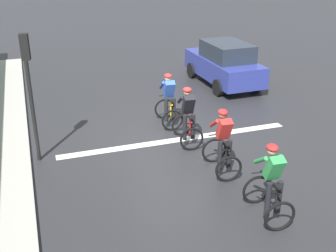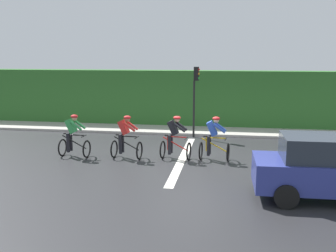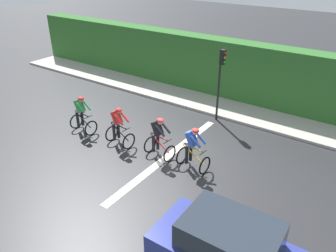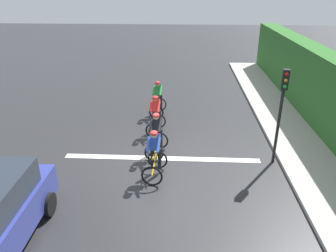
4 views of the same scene
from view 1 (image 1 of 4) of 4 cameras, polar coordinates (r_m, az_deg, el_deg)
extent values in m
plane|color=#28282B|center=(12.49, 1.02, -1.57)|extent=(80.00, 80.00, 0.00)
cube|color=silver|center=(12.34, 1.31, -1.88)|extent=(7.00, 0.30, 0.01)
torus|color=black|center=(9.50, 11.99, -8.47)|extent=(0.68, 0.11, 0.68)
torus|color=black|center=(8.76, 14.96, -11.79)|extent=(0.68, 0.11, 0.68)
cylinder|color=black|center=(8.99, 13.56, -8.74)|extent=(0.12, 0.99, 0.51)
cylinder|color=black|center=(8.75, 14.50, -9.60)|extent=(0.04, 0.04, 0.55)
cylinder|color=black|center=(8.89, 13.57, -7.07)|extent=(0.10, 0.72, 0.04)
cube|color=black|center=(8.60, 14.70, -7.95)|extent=(0.12, 0.23, 0.04)
cylinder|color=black|center=(9.17, 12.53, -6.13)|extent=(0.42, 0.06, 0.03)
cube|color=green|center=(8.60, 14.25, -5.57)|extent=(0.33, 0.43, 0.57)
sphere|color=tan|center=(8.58, 13.98, -3.29)|extent=(0.20, 0.20, 0.20)
ellipsoid|color=red|center=(8.55, 14.02, -2.87)|extent=(0.26, 0.30, 0.14)
cylinder|color=black|center=(8.80, 13.46, -9.63)|extent=(0.12, 0.12, 0.74)
cylinder|color=black|center=(8.90, 14.85, -9.36)|extent=(0.12, 0.12, 0.74)
cylinder|color=green|center=(8.73, 12.48, -4.55)|extent=(0.12, 0.48, 0.37)
cylinder|color=green|center=(8.87, 14.33, -4.27)|extent=(0.12, 0.48, 0.37)
torus|color=black|center=(11.03, 6.30, -3.31)|extent=(0.68, 0.12, 0.68)
torus|color=black|center=(10.20, 8.25, -5.80)|extent=(0.68, 0.12, 0.68)
cylinder|color=black|center=(10.50, 7.30, -3.30)|extent=(0.13, 0.99, 0.51)
cylinder|color=black|center=(10.23, 7.92, -3.92)|extent=(0.04, 0.04, 0.55)
cylinder|color=black|center=(10.42, 7.28, -1.83)|extent=(0.11, 0.72, 0.04)
cube|color=black|center=(10.10, 8.01, -2.43)|extent=(0.12, 0.23, 0.04)
cylinder|color=black|center=(10.73, 6.60, -1.17)|extent=(0.42, 0.07, 0.03)
cube|color=red|center=(10.15, 7.68, -0.42)|extent=(0.33, 0.43, 0.57)
sphere|color=#9E7051|center=(10.16, 7.47, 1.51)|extent=(0.20, 0.20, 0.20)
ellipsoid|color=red|center=(10.13, 7.49, 1.88)|extent=(0.26, 0.30, 0.14)
cylinder|color=black|center=(10.30, 7.07, -3.96)|extent=(0.12, 0.12, 0.74)
cylinder|color=black|center=(10.38, 8.32, -3.80)|extent=(0.12, 0.12, 0.74)
cylinder|color=red|center=(10.32, 6.30, 0.38)|extent=(0.13, 0.48, 0.37)
cylinder|color=red|center=(10.43, 7.96, 0.55)|extent=(0.13, 0.48, 0.37)
torus|color=black|center=(12.51, 2.00, 0.15)|extent=(0.68, 0.14, 0.68)
torus|color=black|center=(11.61, 3.24, -1.79)|extent=(0.68, 0.14, 0.68)
cylinder|color=red|center=(11.96, 2.62, 0.31)|extent=(0.16, 0.99, 0.51)
cylinder|color=red|center=(11.67, 3.00, -0.15)|extent=(0.04, 0.04, 0.55)
cylinder|color=red|center=(11.90, 2.58, 1.62)|extent=(0.13, 0.71, 0.04)
cube|color=black|center=(11.56, 3.03, 1.19)|extent=(0.12, 0.23, 0.04)
cylinder|color=black|center=(12.23, 2.15, 2.12)|extent=(0.42, 0.08, 0.03)
cube|color=black|center=(11.63, 2.80, 2.93)|extent=(0.35, 0.44, 0.57)
sphere|color=tan|center=(11.67, 2.64, 4.61)|extent=(0.20, 0.20, 0.20)
ellipsoid|color=red|center=(11.65, 2.64, 4.94)|extent=(0.27, 0.31, 0.14)
cylinder|color=black|center=(11.75, 2.30, -0.20)|extent=(0.12, 0.12, 0.74)
cylinder|color=black|center=(11.81, 3.43, -0.10)|extent=(0.12, 0.12, 0.74)
cylinder|color=black|center=(11.84, 1.70, 3.59)|extent=(0.15, 0.48, 0.37)
cylinder|color=black|center=(11.91, 3.20, 3.70)|extent=(0.15, 0.48, 0.37)
torus|color=black|center=(13.75, -0.46, 2.37)|extent=(0.68, 0.12, 0.68)
torus|color=black|center=(12.83, 0.60, 0.78)|extent=(0.68, 0.12, 0.68)
cylinder|color=gold|center=(13.20, 0.05, 2.61)|extent=(0.13, 0.99, 0.51)
cylinder|color=gold|center=(12.91, 0.38, 2.25)|extent=(0.04, 0.04, 0.55)
cylinder|color=gold|center=(13.15, 0.00, 3.81)|extent=(0.11, 0.72, 0.04)
cube|color=black|center=(12.81, 0.38, 3.48)|extent=(0.12, 0.23, 0.04)
cylinder|color=black|center=(13.48, -0.36, 4.20)|extent=(0.42, 0.07, 0.03)
cube|color=#2D51B7|center=(12.90, 0.16, 5.03)|extent=(0.34, 0.43, 0.57)
sphere|color=beige|center=(12.94, 0.00, 6.54)|extent=(0.20, 0.20, 0.20)
ellipsoid|color=red|center=(12.92, 0.00, 6.84)|extent=(0.26, 0.30, 0.14)
cylinder|color=black|center=(12.99, -0.24, 2.18)|extent=(0.12, 0.12, 0.74)
cylinder|color=black|center=(13.05, 0.78, 2.28)|extent=(0.12, 0.12, 0.74)
cylinder|color=#2D51B7|center=(13.11, -0.82, 5.59)|extent=(0.13, 0.48, 0.37)
cylinder|color=#2D51B7|center=(13.18, 0.54, 5.69)|extent=(0.13, 0.48, 0.37)
cube|color=navy|center=(17.36, 7.53, 7.92)|extent=(1.78, 4.13, 0.80)
cube|color=#262D38|center=(16.97, 8.05, 10.08)|extent=(1.54, 2.16, 0.66)
cylinder|color=black|center=(18.21, 3.28, 7.58)|extent=(0.23, 0.64, 0.64)
cylinder|color=black|center=(18.92, 7.97, 7.99)|extent=(0.23, 0.64, 0.64)
cylinder|color=black|center=(16.02, 6.88, 5.21)|extent=(0.23, 0.64, 0.64)
cylinder|color=black|center=(16.81, 11.98, 5.75)|extent=(0.23, 0.64, 0.64)
cube|color=#EAEACC|center=(18.87, 3.33, 9.65)|extent=(0.28, 0.09, 0.16)
cube|color=#EAEACC|center=(19.29, 6.16, 9.86)|extent=(0.28, 0.09, 0.16)
cylinder|color=black|center=(11.21, -17.89, 1.73)|extent=(0.10, 0.10, 2.70)
cube|color=black|center=(10.83, -18.91, 10.16)|extent=(0.23, 0.23, 0.64)
sphere|color=red|center=(10.90, -18.95, 11.31)|extent=(0.11, 0.11, 0.11)
sphere|color=orange|center=(10.94, -18.81, 10.29)|extent=(0.11, 0.11, 0.11)
sphere|color=green|center=(10.98, -18.68, 9.27)|extent=(0.11, 0.11, 0.11)
camera|label=2|loc=(22.10, 38.83, 15.04)|focal=42.00mm
camera|label=3|loc=(21.05, 20.69, 26.89)|focal=35.49mm
camera|label=4|loc=(20.83, -11.43, 24.46)|focal=34.66mm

